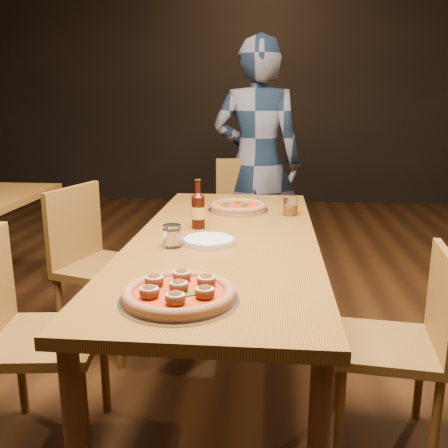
# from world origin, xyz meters

# --- Properties ---
(ground) EXTENTS (9.00, 9.00, 0.00)m
(ground) POSITION_xyz_m (0.00, 0.00, 0.00)
(ground) COLOR black
(table_main) EXTENTS (0.80, 2.00, 0.75)m
(table_main) POSITION_xyz_m (0.00, 0.00, 0.68)
(table_main) COLOR brown
(table_main) RESTS_ON ground
(chair_main_nw) EXTENTS (0.47, 0.47, 0.90)m
(chair_main_nw) POSITION_xyz_m (-0.66, -0.43, 0.45)
(chair_main_nw) COLOR brown
(chair_main_nw) RESTS_ON ground
(chair_main_sw) EXTENTS (0.54, 0.54, 0.93)m
(chair_main_sw) POSITION_xyz_m (-0.67, 0.36, 0.46)
(chair_main_sw) COLOR brown
(chair_main_sw) RESTS_ON ground
(chair_main_e) EXTENTS (0.43, 0.43, 0.84)m
(chair_main_e) POSITION_xyz_m (0.66, -0.31, 0.42)
(chair_main_e) COLOR brown
(chair_main_e) RESTS_ON ground
(chair_end) EXTENTS (0.54, 0.54, 0.97)m
(chair_end) POSITION_xyz_m (0.07, 1.24, 0.48)
(chair_end) COLOR brown
(chair_end) RESTS_ON ground
(pizza_meatball) EXTENTS (0.36, 0.36, 0.07)m
(pizza_meatball) POSITION_xyz_m (-0.07, -0.73, 0.77)
(pizza_meatball) COLOR #B7B7BF
(pizza_meatball) RESTS_ON table_main
(pizza_margherita) EXTENTS (0.33, 0.33, 0.04)m
(pizza_margherita) POSITION_xyz_m (0.02, 0.53, 0.77)
(pizza_margherita) COLOR #B7B7BF
(pizza_margherita) RESTS_ON table_main
(plate_stack) EXTENTS (0.23, 0.23, 0.02)m
(plate_stack) POSITION_xyz_m (-0.06, -0.11, 0.76)
(plate_stack) COLOR white
(plate_stack) RESTS_ON table_main
(beer_bottle) EXTENTS (0.06, 0.06, 0.23)m
(beer_bottle) POSITION_xyz_m (-0.14, 0.14, 0.83)
(beer_bottle) COLOR black
(beer_bottle) RESTS_ON table_main
(water_glass) EXTENTS (0.07, 0.07, 0.09)m
(water_glass) POSITION_xyz_m (-0.20, -0.18, 0.80)
(water_glass) COLOR white
(water_glass) RESTS_ON table_main
(amber_glass) EXTENTS (0.08, 0.08, 0.10)m
(amber_glass) POSITION_xyz_m (0.30, 0.45, 0.80)
(amber_glass) COLOR #9B5611
(amber_glass) RESTS_ON table_main
(diner) EXTENTS (0.69, 0.49, 1.77)m
(diner) POSITION_xyz_m (0.09, 1.50, 0.88)
(diner) COLOR black
(diner) RESTS_ON ground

